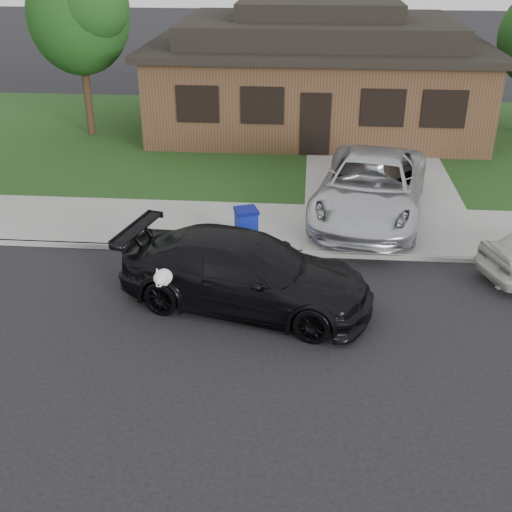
{
  "coord_description": "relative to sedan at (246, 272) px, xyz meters",
  "views": [
    {
      "loc": [
        3.79,
        -10.44,
        7.01
      ],
      "look_at": [
        2.81,
        1.22,
        1.1
      ],
      "focal_mm": 45.0,
      "sensor_mm": 36.0,
      "label": 1
    }
  ],
  "objects": [
    {
      "name": "house",
      "position": [
        1.4,
        13.88,
        1.37
      ],
      "size": [
        12.6,
        8.6,
        4.65
      ],
      "color": "#422B1C",
      "rests_on": "ground"
    },
    {
      "name": "minivan",
      "position": [
        2.89,
        4.71,
        0.19
      ],
      "size": [
        3.73,
        6.24,
        1.62
      ],
      "primitive_type": "imported",
      "rotation": [
        0.0,
        0.0,
        -0.19
      ],
      "color": "silver",
      "rests_on": "driveway"
    },
    {
      "name": "recycling_bin",
      "position": [
        -0.26,
        2.8,
        -0.2
      ],
      "size": [
        0.68,
        0.68,
        0.89
      ],
      "rotation": [
        0.0,
        0.0,
        0.35
      ],
      "color": "#0D1B91",
      "rests_on": "sidewalk"
    },
    {
      "name": "sedan",
      "position": [
        0.0,
        0.0,
        0.0
      ],
      "size": [
        5.63,
        3.34,
        1.53
      ],
      "rotation": [
        0.0,
        0.0,
        1.33
      ],
      "color": "black",
      "rests_on": "ground"
    },
    {
      "name": "lawn",
      "position": [
        -2.6,
        11.89,
        -0.7
      ],
      "size": [
        60.0,
        13.0,
        0.13
      ],
      "primitive_type": "cube",
      "color": "#193814",
      "rests_on": "ground"
    },
    {
      "name": "sidewalk",
      "position": [
        -2.6,
        3.89,
        -0.71
      ],
      "size": [
        60.0,
        3.0,
        0.12
      ],
      "primitive_type": "cube",
      "color": "gray",
      "rests_on": "ground"
    },
    {
      "name": "ground",
      "position": [
        -2.6,
        -1.11,
        -0.77
      ],
      "size": [
        120.0,
        120.0,
        0.0
      ],
      "primitive_type": "plane",
      "color": "black",
      "rests_on": "ground"
    },
    {
      "name": "curb",
      "position": [
        -2.6,
        2.39,
        -0.71
      ],
      "size": [
        60.0,
        0.12,
        0.12
      ],
      "primitive_type": "cube",
      "color": "gray",
      "rests_on": "ground"
    },
    {
      "name": "tree_0",
      "position": [
        -6.94,
        11.76,
        3.71
      ],
      "size": [
        3.78,
        3.6,
        6.34
      ],
      "color": "#332114",
      "rests_on": "ground"
    },
    {
      "name": "driveway",
      "position": [
        3.4,
        8.89,
        -0.7
      ],
      "size": [
        4.5,
        13.0,
        0.14
      ],
      "primitive_type": "cube",
      "color": "gray",
      "rests_on": "ground"
    }
  ]
}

